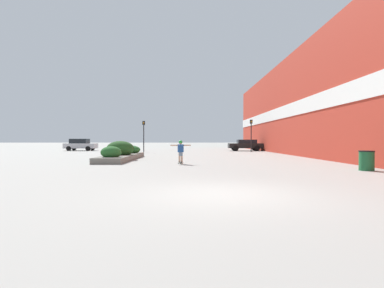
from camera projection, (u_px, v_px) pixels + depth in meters
name	position (u px, v px, depth m)	size (l,w,h in m)	color
ground_plane	(224.00, 194.00, 7.64)	(300.00, 300.00, 0.00)	#A3A099
building_wall_right	(293.00, 105.00, 27.49)	(0.67, 48.71, 9.30)	#B23323
planter_box	(122.00, 153.00, 21.02)	(1.92, 8.42, 1.32)	slate
skateboard	(181.00, 163.00, 17.31)	(0.33, 0.77, 0.09)	black
skateboarder	(181.00, 149.00, 17.29)	(1.18, 0.34, 1.28)	tan
trash_bin	(367.00, 161.00, 13.51)	(0.66, 0.66, 0.90)	#1E5B33
car_leftmost	(80.00, 145.00, 39.00)	(3.97, 1.97, 1.54)	#BCBCC1
car_center_left	(246.00, 145.00, 38.26)	(4.29, 1.86, 1.44)	black
traffic_light_left	(144.00, 131.00, 34.52)	(0.28, 0.30, 3.58)	black
traffic_light_right	(251.00, 130.00, 34.77)	(0.28, 0.30, 3.75)	black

